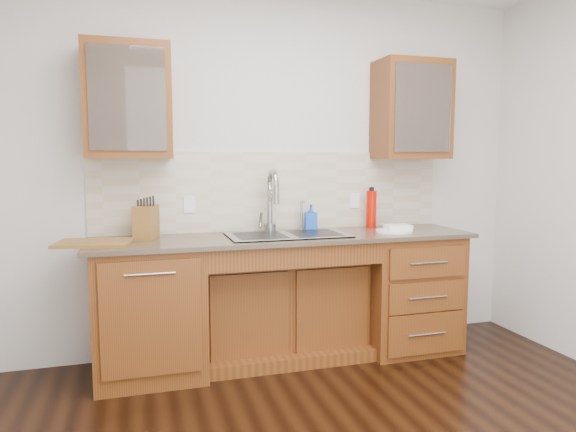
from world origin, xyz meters
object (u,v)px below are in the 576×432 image
object	(u,v)px
plate	(394,231)
knife_block	(146,222)
cutting_board	(94,243)
water_bottle	(371,209)
soap_bottle	(311,217)

from	to	relation	value
plate	knife_block	xyz separation A→B (m)	(-1.77, 0.20, 0.10)
plate	cutting_board	xyz separation A→B (m)	(-2.09, 0.03, 0.00)
water_bottle	plate	size ratio (longest dim) A/B	1.07
knife_block	plate	bearing A→B (deg)	13.02
knife_block	cutting_board	bearing A→B (deg)	-132.33
knife_block	water_bottle	bearing A→B (deg)	21.86
plate	knife_block	distance (m)	1.78
plate	soap_bottle	bearing A→B (deg)	153.43
water_bottle	plate	distance (m)	0.31
water_bottle	plate	bearing A→B (deg)	-77.51
plate	knife_block	world-z (taller)	knife_block
water_bottle	knife_block	bearing A→B (deg)	-177.71
water_bottle	cutting_board	distance (m)	2.05
soap_bottle	water_bottle	xyz separation A→B (m)	(0.50, -0.01, 0.05)
soap_bottle	plate	distance (m)	0.63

